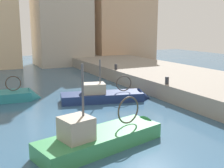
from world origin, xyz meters
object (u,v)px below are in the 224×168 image
Objects in this scene: fishing_boat_green at (107,143)px; mooring_bollard_north at (116,67)px; fishing_boat_navy at (107,99)px; mooring_bollard_mid at (167,80)px.

fishing_boat_green reaches higher than mooring_bollard_north.
mooring_bollard_mid is at bearing -24.31° from fishing_boat_navy.
fishing_boat_green is 9.26m from mooring_bollard_mid.
fishing_boat_navy is 12.53× the size of mooring_bollard_north.
fishing_boat_navy reaches higher than mooring_bollard_north.
fishing_boat_green is at bearing -119.47° from mooring_bollard_north.
fishing_boat_navy is 12.53× the size of mooring_bollard_mid.
fishing_boat_green is 1.01× the size of fishing_boat_navy.
mooring_bollard_mid is (7.49, 5.26, 1.35)m from fishing_boat_green.
mooring_bollard_mid is 8.00m from mooring_bollard_north.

